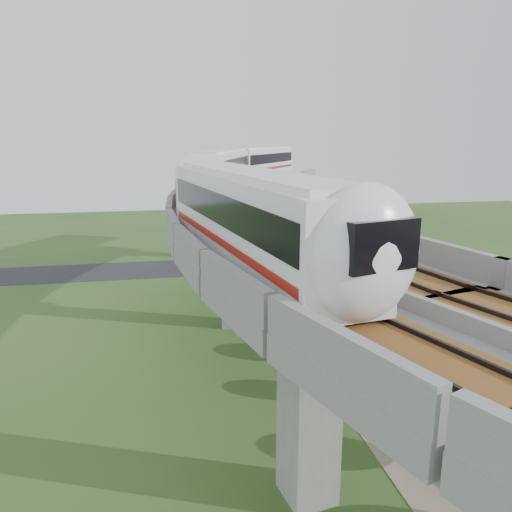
{
  "coord_description": "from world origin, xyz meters",
  "views": [
    {
      "loc": [
        -4.89,
        -28.47,
        15.27
      ],
      "look_at": [
        1.37,
        3.45,
        7.5
      ],
      "focal_mm": 35.0,
      "sensor_mm": 36.0,
      "label": 1
    }
  ],
  "objects_px": {
    "metro_train": "(238,174)",
    "car_white": "(505,380)",
    "car_red": "(506,345)",
    "car_dark": "(471,351)"
  },
  "relations": [
    {
      "from": "metro_train",
      "to": "car_white",
      "type": "height_order",
      "value": "metro_train"
    },
    {
      "from": "car_red",
      "to": "car_dark",
      "type": "relative_size",
      "value": 0.87
    },
    {
      "from": "car_white",
      "to": "car_red",
      "type": "distance_m",
      "value": 6.1
    },
    {
      "from": "metro_train",
      "to": "car_red",
      "type": "height_order",
      "value": "metro_train"
    },
    {
      "from": "car_red",
      "to": "car_dark",
      "type": "distance_m",
      "value": 3.21
    },
    {
      "from": "metro_train",
      "to": "car_white",
      "type": "bearing_deg",
      "value": -48.88
    },
    {
      "from": "car_white",
      "to": "car_dark",
      "type": "relative_size",
      "value": 0.87
    },
    {
      "from": "car_white",
      "to": "car_dark",
      "type": "bearing_deg",
      "value": 44.14
    },
    {
      "from": "car_red",
      "to": "car_dark",
      "type": "height_order",
      "value": "car_dark"
    },
    {
      "from": "metro_train",
      "to": "car_red",
      "type": "xyz_separation_m",
      "value": [
        17.68,
        -11.17,
        -11.62
      ]
    }
  ]
}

